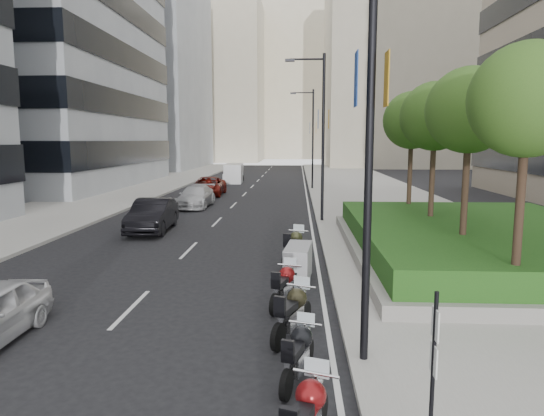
# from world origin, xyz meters

# --- Properties ---
(ground) EXTENTS (160.00, 160.00, 0.00)m
(ground) POSITION_xyz_m (0.00, 0.00, 0.00)
(ground) COLOR black
(ground) RESTS_ON ground
(sidewalk_right) EXTENTS (10.00, 100.00, 0.15)m
(sidewalk_right) POSITION_xyz_m (9.00, 30.00, 0.07)
(sidewalk_right) COLOR #9E9B93
(sidewalk_right) RESTS_ON ground
(sidewalk_left) EXTENTS (8.00, 100.00, 0.15)m
(sidewalk_left) POSITION_xyz_m (-12.00, 30.00, 0.07)
(sidewalk_left) COLOR #9E9B93
(sidewalk_left) RESTS_ON ground
(lane_edge) EXTENTS (0.12, 100.00, 0.01)m
(lane_edge) POSITION_xyz_m (3.70, 30.00, 0.01)
(lane_edge) COLOR silver
(lane_edge) RESTS_ON ground
(lane_centre) EXTENTS (0.12, 100.00, 0.01)m
(lane_centre) POSITION_xyz_m (-1.50, 30.00, 0.01)
(lane_centre) COLOR silver
(lane_centre) RESTS_ON ground
(building_grey_far) EXTENTS (22.00, 26.00, 30.00)m
(building_grey_far) POSITION_xyz_m (-24.00, 70.00, 15.00)
(building_grey_far) COLOR gray
(building_grey_far) RESTS_ON ground
(building_cream_right) EXTENTS (28.00, 24.00, 36.00)m
(building_cream_right) POSITION_xyz_m (22.00, 80.00, 18.00)
(building_cream_right) COLOR #B7AD93
(building_cream_right) RESTS_ON ground
(building_cream_left) EXTENTS (26.00, 24.00, 34.00)m
(building_cream_left) POSITION_xyz_m (-18.00, 100.00, 17.00)
(building_cream_left) COLOR #B7AD93
(building_cream_left) RESTS_ON ground
(building_cream_centre) EXTENTS (30.00, 24.00, 38.00)m
(building_cream_centre) POSITION_xyz_m (2.00, 120.00, 19.00)
(building_cream_centre) COLOR #B7AD93
(building_cream_centre) RESTS_ON ground
(planter) EXTENTS (10.00, 14.00, 0.40)m
(planter) POSITION_xyz_m (10.00, 10.00, 0.35)
(planter) COLOR gray
(planter) RESTS_ON sidewalk_right
(hedge) EXTENTS (9.40, 13.40, 0.80)m
(hedge) POSITION_xyz_m (10.00, 10.00, 0.95)
(hedge) COLOR #124112
(hedge) RESTS_ON planter
(tree_0) EXTENTS (2.80, 2.80, 6.30)m
(tree_0) POSITION_xyz_m (8.50, 4.00, 5.42)
(tree_0) COLOR #332319
(tree_0) RESTS_ON planter
(tree_1) EXTENTS (2.80, 2.80, 6.30)m
(tree_1) POSITION_xyz_m (8.50, 8.00, 5.42)
(tree_1) COLOR #332319
(tree_1) RESTS_ON planter
(tree_2) EXTENTS (2.80, 2.80, 6.30)m
(tree_2) POSITION_xyz_m (8.50, 12.00, 5.42)
(tree_2) COLOR #332319
(tree_2) RESTS_ON planter
(tree_3) EXTENTS (2.80, 2.80, 6.30)m
(tree_3) POSITION_xyz_m (8.50, 16.00, 5.42)
(tree_3) COLOR #332319
(tree_3) RESTS_ON planter
(lamp_post_0) EXTENTS (2.34, 0.45, 9.00)m
(lamp_post_0) POSITION_xyz_m (4.14, 1.00, 5.07)
(lamp_post_0) COLOR black
(lamp_post_0) RESTS_ON ground
(lamp_post_1) EXTENTS (2.34, 0.45, 9.00)m
(lamp_post_1) POSITION_xyz_m (4.14, 18.00, 5.07)
(lamp_post_1) COLOR black
(lamp_post_1) RESTS_ON ground
(lamp_post_2) EXTENTS (2.34, 0.45, 9.00)m
(lamp_post_2) POSITION_xyz_m (4.14, 36.00, 5.07)
(lamp_post_2) COLOR black
(lamp_post_2) RESTS_ON ground
(parking_sign) EXTENTS (0.06, 0.32, 2.50)m
(parking_sign) POSITION_xyz_m (4.80, -2.00, 1.46)
(parking_sign) COLOR black
(parking_sign) RESTS_ON ground
(motorcycle_2) EXTENTS (0.79, 1.91, 0.98)m
(motorcycle_2) POSITION_xyz_m (2.99, 0.32, 0.52)
(motorcycle_2) COLOR black
(motorcycle_2) RESTS_ON ground
(motorcycle_3) EXTENTS (1.01, 2.08, 1.09)m
(motorcycle_3) POSITION_xyz_m (2.87, 2.36, 0.58)
(motorcycle_3) COLOR black
(motorcycle_3) RESTS_ON ground
(motorcycle_4) EXTENTS (0.84, 2.04, 1.04)m
(motorcycle_4) POSITION_xyz_m (2.61, 4.45, 0.56)
(motorcycle_4) COLOR black
(motorcycle_4) RESTS_ON ground
(motorcycle_5) EXTENTS (0.95, 1.98, 1.14)m
(motorcycle_5) POSITION_xyz_m (2.99, 6.92, 0.57)
(motorcycle_5) COLOR black
(motorcycle_5) RESTS_ON ground
(motorcycle_6) EXTENTS (0.95, 2.23, 1.15)m
(motorcycle_6) POSITION_xyz_m (2.84, 9.12, 0.61)
(motorcycle_6) COLOR black
(motorcycle_6) RESTS_ON ground
(car_b) EXTENTS (1.97, 4.95, 1.60)m
(car_b) POSITION_xyz_m (-4.22, 15.07, 0.80)
(car_b) COLOR black
(car_b) RESTS_ON ground
(car_c) EXTENTS (2.11, 4.98, 1.43)m
(car_c) POSITION_xyz_m (-3.92, 23.88, 0.72)
(car_c) COLOR #B0B0B2
(car_c) RESTS_ON ground
(car_d) EXTENTS (2.64, 5.50, 1.51)m
(car_d) POSITION_xyz_m (-4.39, 30.91, 0.76)
(car_d) COLOR maroon
(car_d) RESTS_ON ground
(delivery_van) EXTENTS (2.04, 4.80, 1.98)m
(delivery_van) POSITION_xyz_m (-3.88, 43.17, 0.92)
(delivery_van) COLOR #B4B4B6
(delivery_van) RESTS_ON ground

